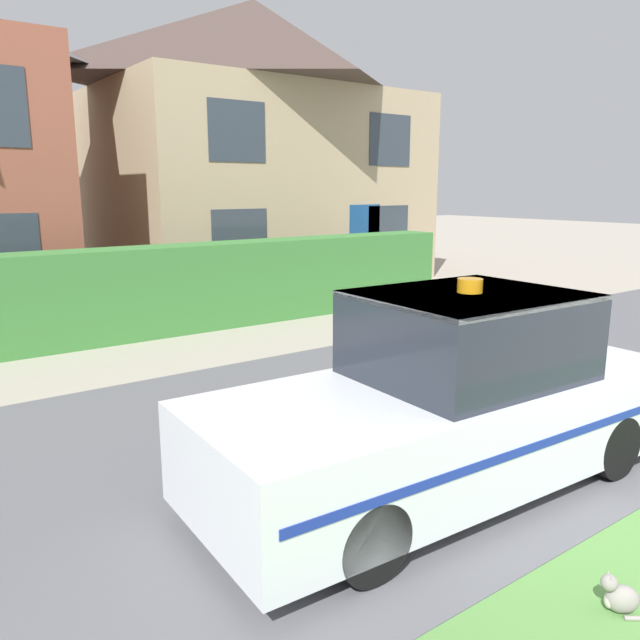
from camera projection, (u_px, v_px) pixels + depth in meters
name	position (u px, v px, depth m)	size (l,w,h in m)	color
road_strip	(400.00, 409.00, 7.24)	(28.00, 5.64, 0.01)	#5B5B60
garden_hedge	(144.00, 292.00, 10.72)	(13.24, 0.84, 1.54)	#3D7F38
police_car	(450.00, 403.00, 5.27)	(4.45, 1.82, 1.78)	black
cat	(619.00, 597.00, 3.77)	(0.24, 0.29, 0.26)	gray
house_right	(257.00, 141.00, 17.17)	(8.56, 6.22, 7.39)	tan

